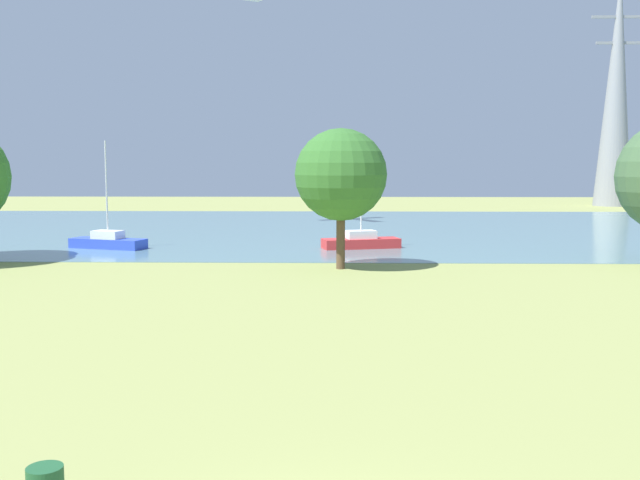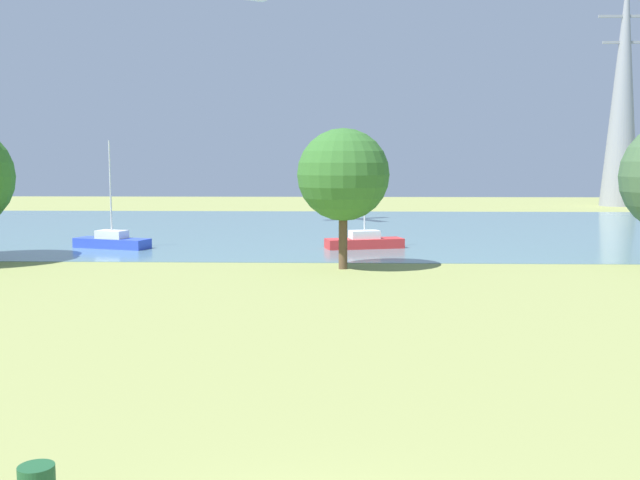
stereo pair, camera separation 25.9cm
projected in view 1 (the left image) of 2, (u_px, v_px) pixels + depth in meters
ground_plane at (336, 289)px, 31.59m from camera, size 160.00×160.00×0.00m
water_surface at (337, 229)px, 59.42m from camera, size 140.00×40.00×0.02m
sailboat_blue at (108, 241)px, 46.09m from camera, size 5.03×2.89×6.66m
sailboat_red at (361, 241)px, 46.16m from camera, size 5.03×2.71×6.28m
tree_east_near at (341, 175)px, 37.00m from camera, size 4.63×4.63×7.06m
electricity_pylon at (616, 89)px, 88.04m from camera, size 6.40×4.40×27.83m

